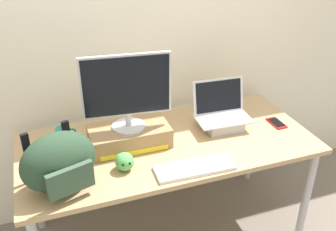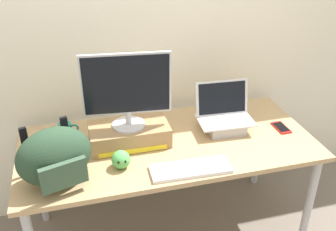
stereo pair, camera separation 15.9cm
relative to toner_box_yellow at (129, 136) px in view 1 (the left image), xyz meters
The scene contains 11 objects.
ground_plane 0.83m from the toner_box_yellow, 12.42° to the right, with size 20.00×20.00×0.00m, color #70665B.
back_wall 0.72m from the toner_box_yellow, 63.70° to the left, with size 7.00×0.10×2.60m, color silver.
desk 0.26m from the toner_box_yellow, 12.42° to the right, with size 1.75×0.80×0.73m.
toner_box_yellow is the anchor object (origin of this frame).
desktop_monitor 0.29m from the toner_box_yellow, 98.88° to the right, with size 0.50×0.19×0.44m.
open_laptop 0.60m from the toner_box_yellow, ahead, with size 0.35×0.25×0.29m.
external_keyboard 0.45m from the toner_box_yellow, 53.08° to the right, with size 0.44×0.16×0.02m.
messenger_backpack 0.50m from the toner_box_yellow, 147.65° to the right, with size 0.43×0.35×0.30m.
coffee_mug 0.40m from the toner_box_yellow, 153.94° to the left, with size 0.12×0.08×0.09m.
cell_phone 0.97m from the toner_box_yellow, ahead, with size 0.07×0.14×0.01m.
plush_toy 0.25m from the toner_box_yellow, 110.60° to the right, with size 0.10×0.10×0.10m.
Camera 1 is at (-0.66, -1.84, 1.98)m, focal length 41.16 mm.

